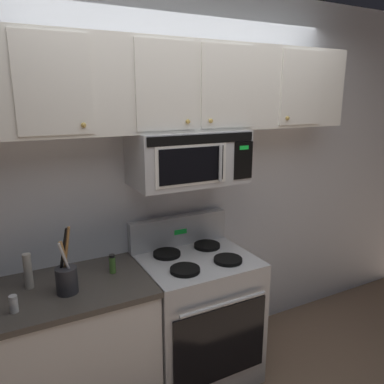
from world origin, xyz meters
The scene contains 9 objects.
back_wall centered at (0.00, 0.79, 1.35)m, with size 5.20×0.10×2.70m, color silver.
stove_range centered at (0.00, 0.42, 0.47)m, with size 0.76×0.69×1.12m.
over_range_microwave centered at (0.00, 0.54, 1.58)m, with size 0.76×0.43×0.35m.
upper_cabinets centered at (0.00, 0.57, 2.02)m, with size 2.50×0.36×0.55m.
counter_segment centered at (-0.84, 0.43, 0.45)m, with size 0.93×0.65×0.90m.
utensil_crock_charcoal centered at (-0.86, 0.35, 0.99)m, with size 0.12×0.12×0.39m.
salt_shaker centered at (-1.14, 0.28, 0.94)m, with size 0.04×0.04×0.09m.
pepper_mill centered at (-1.04, 0.51, 1.00)m, with size 0.05×0.05×0.21m, color #B7B2A8.
spice_jar centered at (-0.57, 0.48, 0.96)m, with size 0.04×0.04×0.12m.
Camera 1 is at (-1.13, -1.65, 1.96)m, focal length 35.14 mm.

